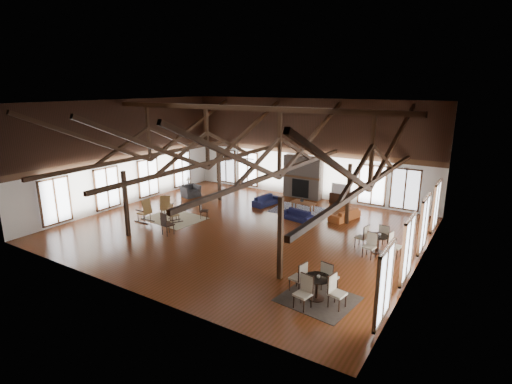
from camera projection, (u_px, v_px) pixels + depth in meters
The scene contains 31 objects.
floor at pixel (242, 229), 19.33m from camera, with size 16.00×16.00×0.00m, color #5C2713.
ceiling at pixel (241, 102), 17.77m from camera, with size 16.00×14.00×0.02m, color black.
wall_back at pixel (306, 149), 24.27m from camera, with size 16.00×0.02×6.00m, color white.
wall_front at pixel (120, 205), 12.82m from camera, with size 16.00×0.02×6.00m, color white.
wall_left at pixel (125, 153), 22.66m from camera, with size 0.02×14.00×6.00m, color white.
wall_right at pixel (424, 192), 14.44m from camera, with size 0.02×14.00×6.00m, color white.
roof_truss at pixel (241, 146), 18.28m from camera, with size 15.60×14.07×3.14m.
post_grid at pixel (242, 199), 18.93m from camera, with size 8.16×7.16×3.05m.
fireplace at pixel (303, 177), 24.45m from camera, with size 2.50×0.69×2.60m.
ceiling_fan at pixel (238, 157), 17.28m from camera, with size 1.60×1.60×0.75m.
sofa_navy_front at pixel (297, 215), 20.59m from camera, with size 1.72×0.67×0.50m, color black.
sofa_navy_left at pixel (266, 200), 23.19m from camera, with size 0.71×1.81×0.53m, color #131636.
sofa_orange at pixel (345, 214), 20.66m from camera, with size 0.74×1.89×0.55m, color brown.
coffee_table at pixel (303, 203), 22.00m from camera, with size 1.40×0.84×0.50m.
vase at pixel (302, 200), 22.02m from camera, with size 0.19×0.19×0.20m, color #B2B2B2.
armchair at pixel (190, 191), 24.90m from camera, with size 0.94×1.07×0.70m, color #252527.
side_table_lamp at pixel (189, 187), 25.59m from camera, with size 0.44×0.44×1.12m.
rocking_chair_a at pixel (166, 207), 20.88m from camera, with size 0.87×1.06×1.21m.
rocking_chair_b at pixel (172, 213), 20.18m from camera, with size 0.69×0.87×0.99m.
rocking_chair_c at pixel (145, 211), 20.17m from camera, with size 0.95×0.54×1.21m.
side_chair_a at pixel (202, 209), 20.72m from camera, with size 0.52×0.52×0.93m.
side_chair_b at pixel (166, 222), 18.35m from camera, with size 0.55×0.55×1.10m.
cafe_table_near at pixel (317, 284), 12.88m from camera, with size 2.08×2.08×1.06m.
cafe_table_far at pixel (378, 241), 16.53m from camera, with size 1.99×1.99×1.02m.
cup_near at pixel (318, 277), 12.77m from camera, with size 0.11×0.11×0.09m, color #B2B2B2.
cup_far at pixel (380, 234), 16.50m from camera, with size 0.11×0.11×0.09m, color #B2B2B2.
tv_console at pixel (340, 198), 23.54m from camera, with size 1.17×0.44×0.59m, color black.
television at pixel (341, 188), 23.37m from camera, with size 1.05×0.14×0.60m, color #B2B2B2.
rug_tan at pixel (175, 218), 20.86m from camera, with size 2.88×2.27×0.01m, color tan.
rug_navy at pixel (300, 210), 22.21m from camera, with size 2.95×2.21×0.01m, color #161C40.
rug_dark at pixel (318, 299), 12.99m from camera, with size 2.27×2.07×0.01m, color black.
Camera 1 is at (10.24, -15.06, 6.74)m, focal length 28.00 mm.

